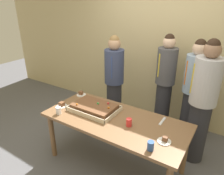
% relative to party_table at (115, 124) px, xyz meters
% --- Properties ---
extents(ground_plane, '(12.00, 12.00, 0.00)m').
position_rel_party_table_xyz_m(ground_plane, '(0.00, 0.00, -0.65)').
color(ground_plane, '#5B5B60').
extents(interior_back_panel, '(8.00, 0.12, 3.00)m').
position_rel_party_table_xyz_m(interior_back_panel, '(0.00, 1.60, 0.85)').
color(interior_back_panel, '#CCB784').
rests_on(interior_back_panel, ground_plane).
extents(party_table, '(1.86, 0.84, 0.74)m').
position_rel_party_table_xyz_m(party_table, '(0.00, 0.00, 0.00)').
color(party_table, brown).
rests_on(party_table, ground_plane).
extents(sheet_cake, '(0.65, 0.43, 0.12)m').
position_rel_party_table_xyz_m(sheet_cake, '(-0.36, 0.03, 0.13)').
color(sheet_cake, beige).
rests_on(sheet_cake, party_table).
extents(plated_slice_near_left, '(0.15, 0.15, 0.06)m').
position_rel_party_table_xyz_m(plated_slice_near_left, '(0.69, -0.11, 0.10)').
color(plated_slice_near_left, white).
rests_on(plated_slice_near_left, party_table).
extents(plated_slice_near_right, '(0.15, 0.15, 0.06)m').
position_rel_party_table_xyz_m(plated_slice_near_right, '(-0.83, 0.31, 0.11)').
color(plated_slice_near_right, white).
rests_on(plated_slice_near_right, party_table).
extents(plated_slice_far_left, '(0.15, 0.15, 0.07)m').
position_rel_party_table_xyz_m(plated_slice_far_left, '(-0.81, -0.13, 0.11)').
color(plated_slice_far_left, white).
rests_on(plated_slice_far_left, party_table).
extents(drink_cup_nearest, '(0.07, 0.07, 0.10)m').
position_rel_party_table_xyz_m(drink_cup_nearest, '(0.23, -0.05, 0.14)').
color(drink_cup_nearest, red).
rests_on(drink_cup_nearest, party_table).
extents(drink_cup_middle, '(0.07, 0.07, 0.10)m').
position_rel_party_table_xyz_m(drink_cup_middle, '(0.62, -0.31, 0.14)').
color(drink_cup_middle, '#2D5199').
rests_on(drink_cup_middle, party_table).
extents(drink_cup_far_end, '(0.07, 0.07, 0.10)m').
position_rel_party_table_xyz_m(drink_cup_far_end, '(-0.70, -0.30, 0.14)').
color(drink_cup_far_end, white).
rests_on(drink_cup_far_end, party_table).
extents(cake_server_utensil, '(0.03, 0.20, 0.01)m').
position_rel_party_table_xyz_m(cake_server_utensil, '(0.53, 0.27, 0.09)').
color(cake_server_utensil, silver).
rests_on(cake_server_utensil, party_table).
extents(person_serving_front, '(0.33, 0.33, 1.63)m').
position_rel_party_table_xyz_m(person_serving_front, '(-0.56, 0.87, 0.20)').
color(person_serving_front, '#28282D').
rests_on(person_serving_front, ground_plane).
extents(person_green_shirt_behind, '(0.32, 0.32, 1.65)m').
position_rel_party_table_xyz_m(person_green_shirt_behind, '(0.68, 1.16, 0.21)').
color(person_green_shirt_behind, '#28282D').
rests_on(person_green_shirt_behind, ground_plane).
extents(person_striped_tie_right, '(0.31, 0.31, 1.68)m').
position_rel_party_table_xyz_m(person_striped_tie_right, '(0.24, 1.15, 0.23)').
color(person_striped_tie_right, '#28282D').
rests_on(person_striped_tie_right, ground_plane).
extents(person_far_right_suit, '(0.34, 0.34, 1.74)m').
position_rel_party_table_xyz_m(person_far_right_suit, '(0.89, 0.72, 0.25)').
color(person_far_right_suit, '#28282D').
rests_on(person_far_right_suit, ground_plane).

